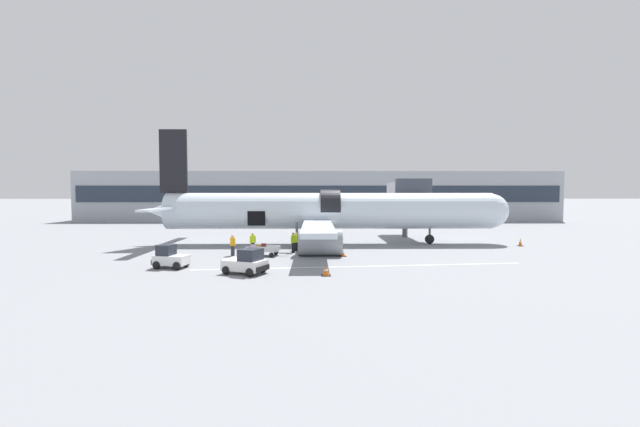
{
  "coord_description": "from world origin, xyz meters",
  "views": [
    {
      "loc": [
        -0.92,
        -40.45,
        5.37
      ],
      "look_at": [
        -0.36,
        -0.15,
        3.23
      ],
      "focal_mm": 24.0,
      "sensor_mm": 36.0,
      "label": 1
    }
  ],
  "objects_px": {
    "baggage_tug_mid": "(170,258)",
    "ground_crew_supervisor": "(296,241)",
    "baggage_tug_lead": "(246,263)",
    "baggage_cart_loading": "(263,250)",
    "ground_crew_driver": "(253,242)",
    "ground_crew_helper": "(293,242)",
    "airplane": "(325,212)",
    "ground_crew_loader_a": "(233,245)",
    "ground_crew_loader_b": "(312,241)"
  },
  "relations": [
    {
      "from": "ground_crew_driver",
      "to": "ground_crew_supervisor",
      "type": "relative_size",
      "value": 1.05
    },
    {
      "from": "baggage_cart_loading",
      "to": "ground_crew_loader_a",
      "type": "relative_size",
      "value": 2.04
    },
    {
      "from": "baggage_tug_mid",
      "to": "ground_crew_supervisor",
      "type": "relative_size",
      "value": 1.55
    },
    {
      "from": "baggage_cart_loading",
      "to": "airplane",
      "type": "bearing_deg",
      "value": 55.27
    },
    {
      "from": "ground_crew_loader_a",
      "to": "baggage_tug_lead",
      "type": "bearing_deg",
      "value": -73.06
    },
    {
      "from": "baggage_tug_mid",
      "to": "ground_crew_supervisor",
      "type": "xyz_separation_m",
      "value": [
        8.41,
        8.37,
        0.19
      ]
    },
    {
      "from": "baggage_tug_lead",
      "to": "ground_crew_driver",
      "type": "relative_size",
      "value": 1.82
    },
    {
      "from": "baggage_tug_lead",
      "to": "baggage_tug_mid",
      "type": "height_order",
      "value": "baggage_tug_lead"
    },
    {
      "from": "baggage_cart_loading",
      "to": "ground_crew_supervisor",
      "type": "height_order",
      "value": "ground_crew_supervisor"
    },
    {
      "from": "ground_crew_loader_b",
      "to": "ground_crew_helper",
      "type": "distance_m",
      "value": 1.97
    },
    {
      "from": "ground_crew_helper",
      "to": "airplane",
      "type": "bearing_deg",
      "value": 63.96
    },
    {
      "from": "ground_crew_loader_a",
      "to": "ground_crew_helper",
      "type": "xyz_separation_m",
      "value": [
        4.94,
        1.61,
        0.02
      ]
    },
    {
      "from": "baggage_tug_lead",
      "to": "ground_crew_supervisor",
      "type": "height_order",
      "value": "baggage_tug_lead"
    },
    {
      "from": "baggage_cart_loading",
      "to": "baggage_tug_lead",
      "type": "bearing_deg",
      "value": -91.28
    },
    {
      "from": "airplane",
      "to": "ground_crew_loader_a",
      "type": "xyz_separation_m",
      "value": [
        -7.87,
        -7.61,
        -2.29
      ]
    },
    {
      "from": "ground_crew_supervisor",
      "to": "baggage_cart_loading",
      "type": "bearing_deg",
      "value": -131.67
    },
    {
      "from": "baggage_tug_mid",
      "to": "ground_crew_helper",
      "type": "height_order",
      "value": "ground_crew_helper"
    },
    {
      "from": "baggage_tug_lead",
      "to": "ground_crew_driver",
      "type": "distance_m",
      "value": 9.92
    },
    {
      "from": "ground_crew_loader_b",
      "to": "ground_crew_driver",
      "type": "distance_m",
      "value": 5.27
    },
    {
      "from": "ground_crew_loader_a",
      "to": "ground_crew_supervisor",
      "type": "bearing_deg",
      "value": 28.8
    },
    {
      "from": "baggage_cart_loading",
      "to": "ground_crew_helper",
      "type": "distance_m",
      "value": 2.99
    },
    {
      "from": "airplane",
      "to": "ground_crew_driver",
      "type": "relative_size",
      "value": 21.12
    },
    {
      "from": "airplane",
      "to": "ground_crew_loader_a",
      "type": "height_order",
      "value": "airplane"
    },
    {
      "from": "ground_crew_supervisor",
      "to": "airplane",
      "type": "bearing_deg",
      "value": 60.13
    },
    {
      "from": "ground_crew_loader_a",
      "to": "ground_crew_loader_b",
      "type": "xyz_separation_m",
      "value": [
        6.6,
        2.68,
        -0.02
      ]
    },
    {
      "from": "ground_crew_driver",
      "to": "baggage_tug_mid",
      "type": "bearing_deg",
      "value": -121.19
    },
    {
      "from": "baggage_cart_loading",
      "to": "ground_crew_helper",
      "type": "relative_size",
      "value": 2.0
    },
    {
      "from": "ground_crew_loader_a",
      "to": "ground_crew_supervisor",
      "type": "xyz_separation_m",
      "value": [
        5.11,
        2.81,
        -0.06
      ]
    },
    {
      "from": "airplane",
      "to": "ground_crew_loader_b",
      "type": "xyz_separation_m",
      "value": [
        -1.27,
        -4.94,
        -2.32
      ]
    },
    {
      "from": "baggage_tug_mid",
      "to": "ground_crew_loader_a",
      "type": "relative_size",
      "value": 1.44
    },
    {
      "from": "baggage_cart_loading",
      "to": "ground_crew_loader_b",
      "type": "height_order",
      "value": "ground_crew_loader_b"
    },
    {
      "from": "airplane",
      "to": "ground_crew_supervisor",
      "type": "bearing_deg",
      "value": -119.87
    },
    {
      "from": "baggage_tug_lead",
      "to": "baggage_cart_loading",
      "type": "distance_m",
      "value": 7.65
    },
    {
      "from": "baggage_tug_mid",
      "to": "ground_crew_driver",
      "type": "distance_m",
      "value": 8.99
    },
    {
      "from": "ground_crew_loader_b",
      "to": "ground_crew_supervisor",
      "type": "bearing_deg",
      "value": 174.93
    },
    {
      "from": "ground_crew_loader_b",
      "to": "ground_crew_supervisor",
      "type": "distance_m",
      "value": 1.5
    },
    {
      "from": "baggage_tug_lead",
      "to": "ground_crew_loader_a",
      "type": "xyz_separation_m",
      "value": [
        -2.36,
        7.74,
        0.22
      ]
    },
    {
      "from": "baggage_cart_loading",
      "to": "ground_crew_driver",
      "type": "relative_size",
      "value": 2.09
    },
    {
      "from": "baggage_tug_lead",
      "to": "ground_crew_loader_b",
      "type": "height_order",
      "value": "ground_crew_loader_b"
    },
    {
      "from": "ground_crew_loader_b",
      "to": "ground_crew_driver",
      "type": "bearing_deg",
      "value": -174.05
    },
    {
      "from": "airplane",
      "to": "ground_crew_loader_a",
      "type": "distance_m",
      "value": 11.19
    },
    {
      "from": "baggage_tug_mid",
      "to": "ground_crew_loader_a",
      "type": "height_order",
      "value": "ground_crew_loader_a"
    },
    {
      "from": "airplane",
      "to": "baggage_cart_loading",
      "type": "xyz_separation_m",
      "value": [
        -5.34,
        -7.7,
        -2.77
      ]
    },
    {
      "from": "baggage_tug_mid",
      "to": "ground_crew_driver",
      "type": "relative_size",
      "value": 1.47
    },
    {
      "from": "baggage_tug_mid",
      "to": "baggage_cart_loading",
      "type": "height_order",
      "value": "baggage_tug_mid"
    },
    {
      "from": "baggage_tug_mid",
      "to": "ground_crew_loader_b",
      "type": "relative_size",
      "value": 1.48
    },
    {
      "from": "ground_crew_loader_a",
      "to": "baggage_tug_mid",
      "type": "bearing_deg",
      "value": -120.71
    },
    {
      "from": "baggage_tug_mid",
      "to": "ground_crew_driver",
      "type": "height_order",
      "value": "ground_crew_driver"
    },
    {
      "from": "ground_crew_loader_b",
      "to": "ground_crew_supervisor",
      "type": "xyz_separation_m",
      "value": [
        -1.49,
        0.13,
        -0.04
      ]
    },
    {
      "from": "ground_crew_loader_a",
      "to": "ground_crew_supervisor",
      "type": "height_order",
      "value": "ground_crew_loader_a"
    }
  ]
}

